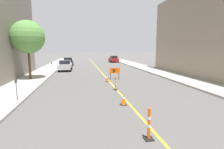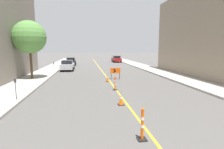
% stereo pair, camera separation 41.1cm
% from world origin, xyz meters
% --- Properties ---
extents(lane_stripe, '(0.12, 60.90, 0.01)m').
position_xyz_m(lane_stripe, '(0.00, 30.45, 0.00)').
color(lane_stripe, gold).
rests_on(lane_stripe, ground_plane).
extents(sidewalk_left, '(3.11, 60.90, 0.17)m').
position_xyz_m(sidewalk_left, '(-7.98, 30.45, 0.08)').
color(sidewalk_left, '#ADA89E').
rests_on(sidewalk_left, ground_plane).
extents(sidewalk_right, '(3.11, 60.90, 0.17)m').
position_xyz_m(sidewalk_right, '(7.98, 30.45, 0.08)').
color(sidewalk_right, '#ADA89E').
rests_on(sidewalk_right, ground_plane).
extents(traffic_cone_second, '(0.37, 0.37, 0.65)m').
position_xyz_m(traffic_cone_second, '(-0.39, 11.92, 0.32)').
color(traffic_cone_second, black).
rests_on(traffic_cone_second, ground_plane).
extents(traffic_cone_third, '(0.34, 0.34, 0.70)m').
position_xyz_m(traffic_cone_third, '(-0.24, 19.40, 0.35)').
color(traffic_cone_third, black).
rests_on(traffic_cone_third, ground_plane).
extents(delineator_post_front, '(0.34, 0.34, 1.22)m').
position_xyz_m(delineator_post_front, '(-0.43, 7.83, 0.53)').
color(delineator_post_front, black).
rests_on(delineator_post_front, ground_plane).
extents(delineator_post_rear, '(0.34, 0.34, 1.12)m').
position_xyz_m(delineator_post_rear, '(-0.10, 15.72, 0.48)').
color(delineator_post_rear, black).
rests_on(delineator_post_rear, ground_plane).
extents(arrow_barricade_primary, '(1.10, 0.10, 1.25)m').
position_xyz_m(arrow_barricade_primary, '(0.77, 20.61, 0.91)').
color(arrow_barricade_primary, '#EF560C').
rests_on(arrow_barricade_primary, ground_plane).
extents(parked_car_curb_near, '(1.94, 4.33, 1.59)m').
position_xyz_m(parked_car_curb_near, '(-5.17, 29.50, 0.80)').
color(parked_car_curb_near, '#B7B7BC').
rests_on(parked_car_curb_near, ground_plane).
extents(parked_car_curb_mid, '(1.99, 4.37, 1.59)m').
position_xyz_m(parked_car_curb_mid, '(-5.30, 37.67, 0.80)').
color(parked_car_curb_mid, black).
rests_on(parked_car_curb_mid, ground_plane).
extents(parked_car_curb_far, '(1.95, 4.36, 1.59)m').
position_xyz_m(parked_car_curb_far, '(5.19, 44.75, 0.80)').
color(parked_car_curb_far, maroon).
rests_on(parked_car_curb_far, ground_plane).
extents(parking_meter_near_curb, '(0.12, 0.11, 1.36)m').
position_xyz_m(parking_meter_near_curb, '(-6.77, 13.46, 1.13)').
color(parking_meter_near_curb, '#4C4C51').
rests_on(parking_meter_near_curb, sidewalk_left).
extents(parking_meter_far_curb, '(0.12, 0.11, 1.35)m').
position_xyz_m(parking_meter_far_curb, '(-6.77, 26.97, 1.12)').
color(parking_meter_far_curb, '#4C4C51').
rests_on(parking_meter_far_curb, sidewalk_left).
extents(street_tree_left_near, '(3.39, 3.39, 6.04)m').
position_xyz_m(street_tree_left_near, '(-8.13, 21.61, 4.50)').
color(street_tree_left_near, '#4C3823').
rests_on(street_tree_left_near, sidewalk_left).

